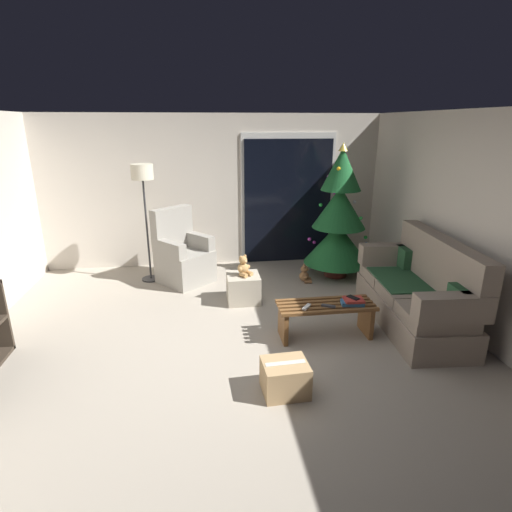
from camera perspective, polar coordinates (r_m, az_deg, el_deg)
The scene contains 18 objects.
ground_plane at distance 4.51m, azimuth -3.93°, elevation -13.33°, with size 7.00×7.00×0.00m, color #9E9384.
wall_back at distance 7.00m, azimuth -5.96°, elevation 8.96°, with size 5.72×0.12×2.50m, color beige.
wall_right at distance 5.05m, azimuth 30.14°, elevation 3.05°, with size 0.12×6.00×2.50m, color beige.
patio_door_frame at distance 7.10m, azimuth 4.43°, elevation 7.92°, with size 1.60×0.02×2.20m, color silver.
patio_door_glass at distance 7.10m, azimuth 4.45°, elevation 7.49°, with size 1.50×0.02×2.10m, color black.
couch at distance 5.29m, azimuth 21.64°, elevation -4.87°, with size 0.92×1.99×1.08m.
coffee_table at distance 4.77m, azimuth 9.66°, elevation -8.06°, with size 1.10×0.40×0.40m.
remote_white at distance 4.58m, azimuth 7.09°, elevation -7.05°, with size 0.04×0.16×0.02m, color silver.
remote_graphite at distance 4.63m, azimuth 10.07°, elevation -6.88°, with size 0.04×0.16×0.02m, color #333338.
book_stack at distance 4.73m, azimuth 13.36°, elevation -6.21°, with size 0.27×0.19×0.07m.
cell_phone at distance 4.74m, azimuth 13.39°, elevation -5.65°, with size 0.07×0.14×0.01m, color black.
christmas_tree at distance 6.48m, azimuth 11.46°, elevation 4.96°, with size 1.03×1.03×2.07m.
armchair at distance 6.36m, azimuth -10.19°, elevation -0.03°, with size 0.97×0.97×1.13m.
floor_lamp at distance 6.28m, azimuth -15.48°, elevation 9.73°, with size 0.32×0.32×1.78m.
ottoman at distance 5.62m, azimuth -1.78°, elevation -4.49°, with size 0.44×0.44×0.38m, color #B2A893.
teddy_bear_honey at distance 5.50m, azimuth -1.74°, elevation -1.53°, with size 0.21×0.22×0.29m.
teddy_bear_chestnut_by_tree at distance 6.34m, azimuth 6.81°, elevation -2.63°, with size 0.20×0.20×0.29m.
cardboard_box_taped_mid_floor at distance 3.87m, azimuth 4.07°, elevation -16.57°, with size 0.42×0.37×0.31m.
Camera 1 is at (-0.22, -3.85, 2.35)m, focal length 28.68 mm.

